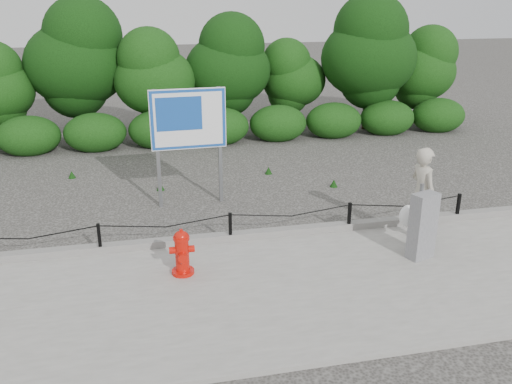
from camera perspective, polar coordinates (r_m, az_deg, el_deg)
The scene contains 9 objects.
ground at distance 10.89m, azimuth -2.69°, elevation -5.52°, with size 90.00×90.00×0.00m, color #2D2B28.
sidewalk at distance 9.14m, azimuth -0.51°, elevation -10.64°, with size 14.00×4.00×0.08m, color gray.
curb at distance 10.87m, azimuth -2.75°, elevation -4.70°, with size 14.00×0.22×0.14m, color slate.
chain_barrier at distance 10.70m, azimuth -2.73°, elevation -3.32°, with size 10.06×0.06×0.60m.
treeline at distance 18.79m, azimuth -7.78°, elevation 13.16°, with size 20.23×3.75×4.65m.
fire_hydrant at distance 9.55m, azimuth -7.79°, elevation -6.36°, with size 0.44×0.45×0.85m.
pedestrian at distance 11.14m, azimuth 17.00°, elevation -0.29°, with size 0.79×0.74×1.87m.
utility_cabinet at distance 10.39m, azimuth 17.13°, elevation -3.44°, with size 0.55×0.42×1.40m.
advertising_sign at distance 12.40m, azimuth -7.15°, elevation 7.07°, with size 1.72×0.20×2.75m.
Camera 1 is at (-1.60, -9.68, 4.73)m, focal length 38.00 mm.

